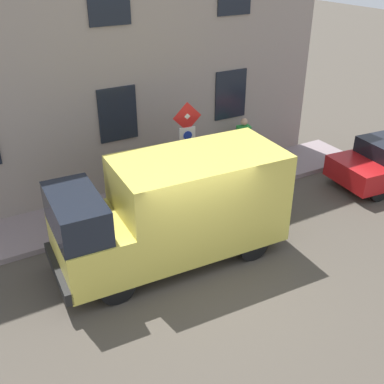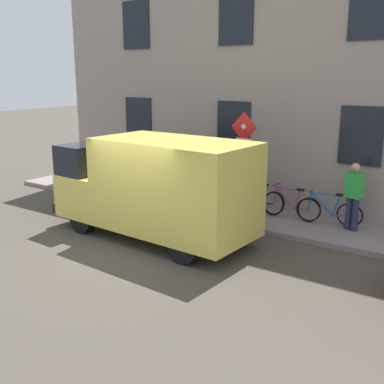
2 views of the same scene
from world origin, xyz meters
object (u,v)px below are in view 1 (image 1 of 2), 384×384
object	(u,v)px
delivery_van	(175,208)
pedestrian	(243,142)
litter_bin	(136,199)
bicycle_blue	(224,161)
sign_post_stacked	(187,144)
bicycle_purple	(195,169)
bicycle_black	(165,176)

from	to	relation	value
delivery_van	pedestrian	size ratio (longest dim) A/B	3.15
pedestrian	litter_bin	xyz separation A→B (m)	(-0.88, 4.06, -0.48)
bicycle_blue	pedestrian	world-z (taller)	pedestrian
sign_post_stacked	bicycle_purple	xyz separation A→B (m)	(1.13, -0.90, -1.40)
litter_bin	bicycle_blue	bearing A→B (deg)	-74.08
bicycle_blue	bicycle_purple	xyz separation A→B (m)	(0.00, 1.04, 0.00)
bicycle_black	litter_bin	distance (m)	1.67
sign_post_stacked	pedestrian	distance (m)	2.89
delivery_van	bicycle_purple	world-z (taller)	delivery_van
sign_post_stacked	bicycle_purple	world-z (taller)	sign_post_stacked
sign_post_stacked	bicycle_black	world-z (taller)	sign_post_stacked
sign_post_stacked	bicycle_purple	bearing A→B (deg)	-38.58
bicycle_purple	pedestrian	xyz separation A→B (m)	(-0.10, -1.67, 0.56)
bicycle_black	pedestrian	bearing A→B (deg)	-176.99
bicycle_blue	sign_post_stacked	bearing A→B (deg)	21.73
delivery_van	bicycle_blue	size ratio (longest dim) A/B	3.17
pedestrian	litter_bin	size ratio (longest dim) A/B	1.91
delivery_van	litter_bin	world-z (taller)	delivery_van
litter_bin	pedestrian	bearing A→B (deg)	-77.81
delivery_van	bicycle_purple	bearing A→B (deg)	-123.95
bicycle_purple	bicycle_black	distance (m)	1.04
bicycle_blue	pedestrian	xyz separation A→B (m)	(-0.10, -0.63, 0.56)
sign_post_stacked	litter_bin	xyz separation A→B (m)	(0.15, 1.49, -1.32)
sign_post_stacked	bicycle_blue	xyz separation A→B (m)	(1.13, -1.94, -1.40)
bicycle_blue	bicycle_black	world-z (taller)	same
bicycle_purple	litter_bin	bearing A→B (deg)	26.23
bicycle_blue	delivery_van	bearing A→B (deg)	34.07
pedestrian	delivery_van	bearing A→B (deg)	-40.65
bicycle_purple	pedestrian	world-z (taller)	pedestrian
bicycle_purple	litter_bin	size ratio (longest dim) A/B	1.91
bicycle_black	bicycle_blue	bearing A→B (deg)	-174.82
sign_post_stacked	delivery_van	size ratio (longest dim) A/B	0.52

